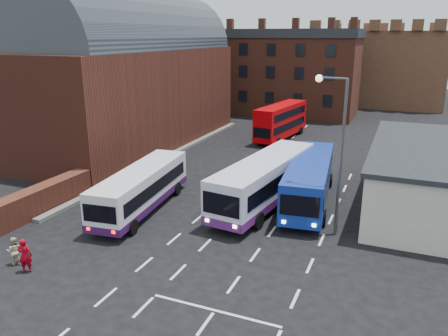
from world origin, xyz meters
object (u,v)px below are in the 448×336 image
at_px(street_lamp, 337,142).
at_px(pedestrian_red, 25,255).
at_px(bus_red_double, 281,121).
at_px(pedestrian_beige, 14,251).
at_px(bus_blue, 309,178).
at_px(bus_white_inbound, 265,178).
at_px(bus_white_outbound, 142,186).

bearing_deg(street_lamp, pedestrian_red, -142.08).
bearing_deg(bus_red_double, pedestrian_beige, 89.51).
relative_size(bus_red_double, pedestrian_beige, 6.59).
bearing_deg(street_lamp, bus_blue, 117.31).
xyz_separation_m(bus_red_double, street_lamp, (9.47, -22.93, 3.55)).
height_order(bus_white_inbound, street_lamp, street_lamp).
relative_size(bus_white_inbound, bus_blue, 1.06).
height_order(bus_red_double, pedestrian_beige, bus_red_double).
bearing_deg(pedestrian_beige, pedestrian_red, 130.92).
distance_m(bus_white_inbound, bus_blue, 3.15).
distance_m(bus_red_double, street_lamp, 25.06).
bearing_deg(bus_blue, bus_white_outbound, 22.32).
bearing_deg(pedestrian_red, bus_white_outbound, -120.90).
height_order(bus_white_inbound, bus_blue, bus_white_inbound).
height_order(bus_white_outbound, bus_blue, bus_blue).
height_order(street_lamp, pedestrian_red, street_lamp).
xyz_separation_m(street_lamp, pedestrian_beige, (-14.48, -10.03, -4.87)).
xyz_separation_m(bus_white_outbound, bus_blue, (10.16, 5.57, 0.16)).
bearing_deg(bus_white_outbound, pedestrian_beige, -109.47).
distance_m(street_lamp, pedestrian_red, 17.56).
height_order(bus_white_outbound, pedestrian_beige, bus_white_outbound).
bearing_deg(bus_white_inbound, street_lamp, 157.29).
bearing_deg(bus_red_double, pedestrian_red, 91.52).
relative_size(bus_blue, street_lamp, 1.25).
relative_size(pedestrian_red, pedestrian_beige, 1.20).
relative_size(bus_white_inbound, pedestrian_red, 6.75).
bearing_deg(street_lamp, bus_white_inbound, 150.03).
bearing_deg(bus_white_outbound, pedestrian_red, -102.13).
bearing_deg(pedestrian_red, bus_white_inbound, -147.26).
distance_m(bus_red_double, pedestrian_beige, 33.36).
xyz_separation_m(bus_white_outbound, street_lamp, (12.44, 1.16, 3.95)).
relative_size(bus_white_inbound, pedestrian_beige, 8.13).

